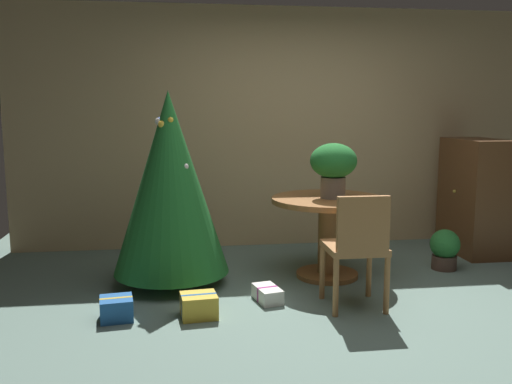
% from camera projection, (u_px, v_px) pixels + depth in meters
% --- Properties ---
extents(ground_plane, '(6.60, 6.60, 0.00)m').
position_uv_depth(ground_plane, '(343.00, 312.00, 4.21)').
color(ground_plane, slate).
extents(back_wall_panel, '(6.00, 0.10, 2.60)m').
position_uv_depth(back_wall_panel, '(288.00, 128.00, 6.17)').
color(back_wall_panel, tan).
rests_on(back_wall_panel, ground_plane).
extents(round_dining_table, '(1.02, 1.02, 0.73)m').
position_uv_depth(round_dining_table, '(328.00, 221.00, 5.02)').
color(round_dining_table, brown).
rests_on(round_dining_table, ground_plane).
extents(flower_vase, '(0.41, 0.41, 0.49)m').
position_uv_depth(flower_vase, '(334.00, 165.00, 4.92)').
color(flower_vase, '#665B51').
rests_on(flower_vase, round_dining_table).
extents(wooden_chair_near, '(0.43, 0.44, 0.90)m').
position_uv_depth(wooden_chair_near, '(357.00, 244.00, 4.19)').
color(wooden_chair_near, '#9E6B3D').
rests_on(wooden_chair_near, ground_plane).
extents(holiday_tree, '(0.99, 0.99, 1.67)m').
position_uv_depth(holiday_tree, '(170.00, 183.00, 4.76)').
color(holiday_tree, brown).
rests_on(holiday_tree, ground_plane).
extents(gift_box_gold, '(0.28, 0.26, 0.17)m').
position_uv_depth(gift_box_gold, '(199.00, 306.00, 4.10)').
color(gift_box_gold, gold).
rests_on(gift_box_gold, ground_plane).
extents(gift_box_cream, '(0.23, 0.33, 0.12)m').
position_uv_depth(gift_box_cream, '(267.00, 294.00, 4.44)').
color(gift_box_cream, silver).
rests_on(gift_box_cream, ground_plane).
extents(gift_box_blue, '(0.26, 0.26, 0.16)m').
position_uv_depth(gift_box_blue, '(116.00, 309.00, 4.05)').
color(gift_box_blue, '#1E569E').
rests_on(gift_box_blue, ground_plane).
extents(wooden_cabinet, '(0.47, 0.82, 1.21)m').
position_uv_depth(wooden_cabinet, '(475.00, 196.00, 5.86)').
color(wooden_cabinet, brown).
rests_on(wooden_cabinet, ground_plane).
extents(potted_plant, '(0.28, 0.28, 0.39)m').
position_uv_depth(potted_plant, '(445.00, 249.00, 5.30)').
color(potted_plant, '#4C382D').
rests_on(potted_plant, ground_plane).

